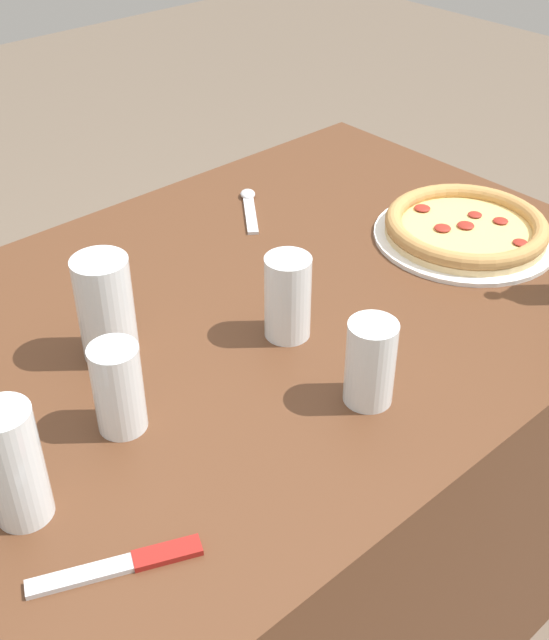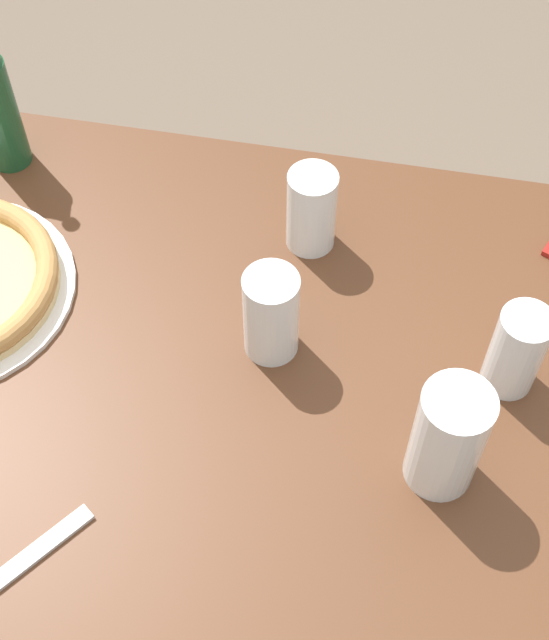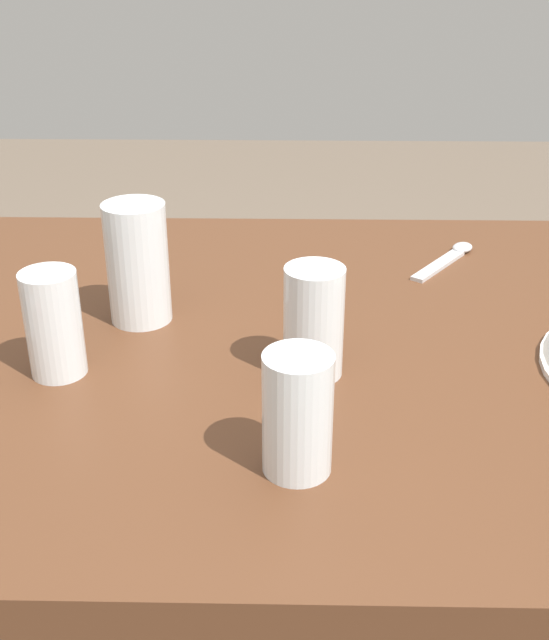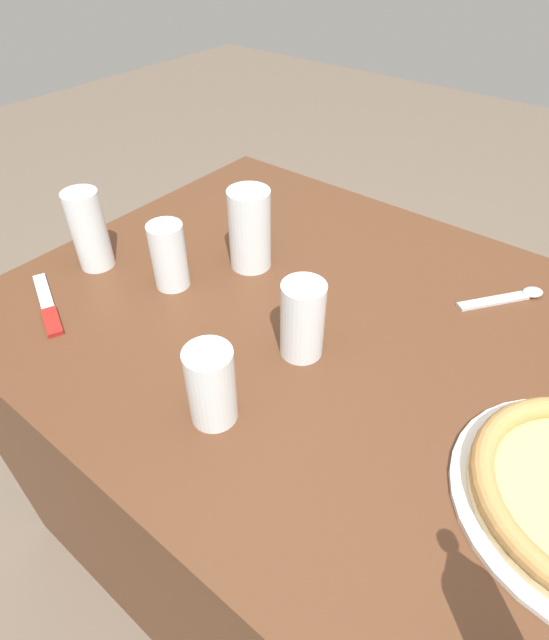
% 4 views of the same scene
% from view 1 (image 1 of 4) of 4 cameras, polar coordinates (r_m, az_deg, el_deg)
% --- Properties ---
extents(ground_plane, '(8.00, 8.00, 0.00)m').
position_cam_1_polar(ground_plane, '(1.83, -0.27, -18.58)').
color(ground_plane, '#6B5B4C').
extents(table, '(1.25, 0.89, 0.76)m').
position_cam_1_polar(table, '(1.54, -0.31, -10.28)').
color(table, '#56331E').
rests_on(table, ground_plane).
extents(pizza_margherita, '(0.33, 0.33, 0.04)m').
position_cam_1_polar(pizza_margherita, '(1.49, 13.44, 6.35)').
color(pizza_margherita, white).
rests_on(pizza_margherita, table).
extents(glass_water, '(0.07, 0.07, 0.16)m').
position_cam_1_polar(glass_water, '(0.95, -18.00, -10.00)').
color(glass_water, white).
rests_on(glass_water, table).
extents(glass_cola, '(0.07, 0.07, 0.12)m').
position_cam_1_polar(glass_cola, '(1.07, 6.80, -3.33)').
color(glass_cola, white).
rests_on(glass_cola, table).
extents(glass_iced_tea, '(0.06, 0.06, 0.13)m').
position_cam_1_polar(glass_iced_tea, '(1.04, -11.02, -5.07)').
color(glass_iced_tea, white).
rests_on(glass_iced_tea, table).
extents(glass_orange_juice, '(0.07, 0.07, 0.13)m').
position_cam_1_polar(glass_orange_juice, '(1.18, 0.94, 1.34)').
color(glass_orange_juice, white).
rests_on(glass_orange_juice, table).
extents(glass_red_wine, '(0.08, 0.08, 0.16)m').
position_cam_1_polar(glass_red_wine, '(1.16, -11.89, 0.60)').
color(glass_red_wine, white).
rests_on(glass_red_wine, table).
extents(knife, '(0.18, 0.10, 0.01)m').
position_cam_1_polar(knife, '(0.92, -10.65, -16.72)').
color(knife, maroon).
rests_on(knife, table).
extents(spoon, '(0.12, 0.15, 0.01)m').
position_cam_1_polar(spoon, '(1.56, -1.81, 8.18)').
color(spoon, silver).
rests_on(spoon, table).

